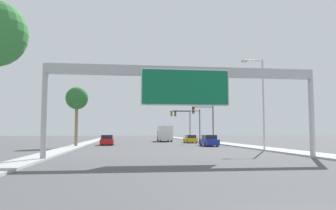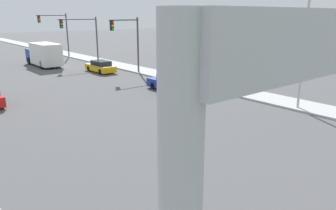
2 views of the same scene
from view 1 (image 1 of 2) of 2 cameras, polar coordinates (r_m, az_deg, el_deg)
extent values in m
cube|color=#AFAFAF|center=(67.49, 6.03, -6.24)|extent=(3.00, 120.00, 0.15)
cube|color=#AFAFAF|center=(65.99, -13.01, -6.18)|extent=(2.00, 120.00, 0.15)
cylinder|color=#B2B2B7|center=(24.35, -20.75, -1.06)|extent=(0.40, 0.40, 6.77)
cylinder|color=#B2B2B7|center=(27.64, 23.71, -1.36)|extent=(0.40, 0.40, 6.77)
cube|color=#B2B2B7|center=(24.44, 2.93, 5.81)|extent=(19.90, 0.60, 0.70)
cube|color=white|center=(23.96, 3.07, 3.11)|extent=(6.53, 0.08, 2.70)
cube|color=#0F6B42|center=(23.91, 3.09, 3.12)|extent=(6.33, 0.16, 2.50)
cube|color=navy|center=(45.43, 7.12, -6.40)|extent=(1.78, 4.73, 0.77)
cube|color=#1E232D|center=(45.19, 7.18, -5.56)|extent=(1.56, 2.46, 0.58)
cylinder|color=black|center=(46.68, 5.74, -6.67)|extent=(0.22, 0.64, 0.64)
cylinder|color=black|center=(47.06, 7.60, -6.63)|extent=(0.22, 0.64, 0.64)
cylinder|color=black|center=(43.83, 6.61, -6.79)|extent=(0.22, 0.64, 0.64)
cylinder|color=black|center=(44.23, 8.58, -6.75)|extent=(0.22, 0.64, 0.64)
cube|color=gold|center=(58.11, 3.91, -6.08)|extent=(1.75, 4.71, 0.69)
cube|color=#1E232D|center=(57.87, 3.95, -5.48)|extent=(1.54, 2.45, 0.53)
cylinder|color=black|center=(59.41, 2.91, -6.24)|extent=(0.22, 0.64, 0.64)
cylinder|color=black|center=(59.70, 4.36, -6.23)|extent=(0.22, 0.64, 0.64)
cylinder|color=black|center=(56.54, 3.43, -6.32)|extent=(0.22, 0.64, 0.64)
cylinder|color=black|center=(56.84, 4.96, -6.30)|extent=(0.22, 0.64, 0.64)
cube|color=red|center=(49.28, -10.53, -6.23)|extent=(1.83, 4.55, 0.75)
cube|color=#1E232D|center=(49.04, -10.53, -5.47)|extent=(1.61, 2.37, 0.57)
cylinder|color=black|center=(50.75, -11.36, -6.43)|extent=(0.22, 0.64, 0.64)
cylinder|color=black|center=(50.66, -9.53, -6.46)|extent=(0.22, 0.64, 0.64)
cylinder|color=black|center=(47.94, -11.59, -6.54)|extent=(0.22, 0.64, 0.64)
cylinder|color=black|center=(47.84, -9.66, -6.57)|extent=(0.22, 0.64, 0.64)
cube|color=navy|center=(69.36, -0.87, -5.29)|extent=(2.26, 2.13, 1.78)
cube|color=silver|center=(65.59, -0.50, -4.91)|extent=(2.45, 5.47, 2.77)
cylinder|color=black|center=(69.16, -1.76, -5.87)|extent=(0.28, 1.00, 1.00)
cylinder|color=black|center=(69.40, 0.03, -5.87)|extent=(0.28, 1.00, 1.00)
cylinder|color=black|center=(64.13, -1.32, -5.97)|extent=(0.28, 1.00, 1.00)
cylinder|color=black|center=(64.39, 0.61, -5.96)|extent=(0.28, 1.00, 1.00)
cylinder|color=#3D3D3F|center=(55.60, 7.86, -3.35)|extent=(0.20, 0.20, 6.40)
cylinder|color=#3D3D3F|center=(55.28, 5.99, -0.35)|extent=(3.66, 0.14, 0.14)
cube|color=black|center=(54.91, 4.44, -0.93)|extent=(0.35, 0.28, 1.05)
cylinder|color=red|center=(54.78, 4.47, -0.56)|extent=(0.22, 0.04, 0.22)
cylinder|color=yellow|center=(54.76, 4.47, -0.92)|extent=(0.22, 0.04, 0.22)
cylinder|color=green|center=(54.73, 4.48, -1.29)|extent=(0.22, 0.04, 0.22)
cylinder|color=#3D3D3F|center=(65.30, 5.56, -3.56)|extent=(0.20, 0.20, 6.37)
cylinder|color=#3D3D3F|center=(64.87, 3.24, -1.02)|extent=(5.35, 0.14, 0.14)
cube|color=black|center=(64.46, 1.27, -1.52)|extent=(0.35, 0.28, 1.05)
cylinder|color=red|center=(64.33, 1.29, -1.20)|extent=(0.22, 0.04, 0.22)
cylinder|color=yellow|center=(64.31, 1.29, -1.51)|extent=(0.22, 0.04, 0.22)
cylinder|color=green|center=(64.29, 1.30, -1.82)|extent=(0.22, 0.04, 0.22)
cylinder|color=#3D3D3F|center=(75.08, 3.85, -3.53)|extent=(0.20, 0.20, 6.86)
cylinder|color=#3D3D3F|center=(74.79, 2.09, -1.13)|extent=(4.66, 0.14, 0.14)
cube|color=black|center=(74.46, 0.60, -1.56)|extent=(0.35, 0.28, 1.05)
cylinder|color=red|center=(74.33, 0.62, -1.28)|extent=(0.22, 0.04, 0.22)
cylinder|color=yellow|center=(74.31, 0.62, -1.55)|extent=(0.22, 0.04, 0.22)
cylinder|color=green|center=(74.29, 0.62, -1.82)|extent=(0.22, 0.04, 0.22)
cylinder|color=#8C704C|center=(43.93, -15.67, -2.95)|extent=(0.39, 0.39, 6.31)
sphere|color=#286B2D|center=(44.13, -15.58, 1.15)|extent=(2.89, 2.89, 2.89)
cylinder|color=#B2B2B7|center=(36.60, 16.29, 0.11)|extent=(0.18, 0.18, 9.80)
cylinder|color=#B2B2B7|center=(36.88, 14.63, 7.50)|extent=(2.07, 0.12, 0.12)
cube|color=#B2B2A8|center=(36.49, 13.12, 7.44)|extent=(0.60, 0.28, 0.20)
camera|label=2|loc=(23.45, -25.68, 7.44)|focal=35.00mm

